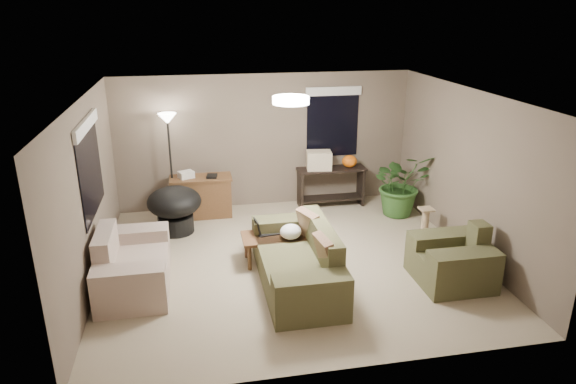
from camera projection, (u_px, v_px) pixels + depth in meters
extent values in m
plane|color=tan|center=(290.00, 262.00, 7.74)|extent=(5.50, 5.50, 0.00)
plane|color=white|center=(291.00, 96.00, 6.89)|extent=(5.50, 5.50, 0.00)
plane|color=#6C5C4F|center=(265.00, 141.00, 9.62)|extent=(5.50, 0.00, 5.50)
plane|color=#6C5C4F|center=(340.00, 265.00, 5.01)|extent=(5.50, 0.00, 5.50)
plane|color=#6C5C4F|center=(88.00, 196.00, 6.83)|extent=(0.00, 5.00, 5.00)
plane|color=#6C5C4F|center=(468.00, 172.00, 7.80)|extent=(0.00, 5.00, 5.00)
cube|color=#4A492C|center=(296.00, 269.00, 7.09)|extent=(0.95, 1.48, 0.42)
cube|color=brown|center=(322.00, 239.00, 7.00)|extent=(0.22, 1.48, 0.43)
cube|color=#4E4C2E|center=(311.00, 299.00, 6.20)|extent=(0.95, 0.36, 0.60)
cube|color=#454429|center=(284.00, 236.00, 7.90)|extent=(0.95, 0.36, 0.60)
cube|color=#8C7251|center=(326.00, 253.00, 6.57)|extent=(0.29, 0.48, 0.47)
cube|color=#8C7251|center=(310.00, 226.00, 7.40)|extent=(0.38, 0.50, 0.47)
cube|color=beige|center=(135.00, 272.00, 7.00)|extent=(0.90, 0.88, 0.42)
cube|color=beige|center=(105.00, 246.00, 6.80)|extent=(0.22, 0.88, 0.43)
cube|color=beige|center=(130.00, 290.00, 6.40)|extent=(0.90, 0.36, 0.60)
cube|color=#BEB2A2|center=(138.00, 247.00, 7.55)|extent=(0.90, 0.36, 0.60)
cube|color=#4A4A2C|center=(451.00, 268.00, 7.13)|extent=(0.95, 0.28, 0.42)
cube|color=brown|center=(479.00, 238.00, 7.05)|extent=(0.22, 0.28, 0.43)
cube|color=#4F4E2F|center=(463.00, 273.00, 6.80)|extent=(0.95, 0.36, 0.60)
cube|color=#4F4E2F|center=(441.00, 252.00, 7.39)|extent=(0.95, 0.36, 0.60)
cube|color=brown|center=(276.00, 237.00, 7.64)|extent=(1.00, 0.55, 0.04)
cylinder|color=brown|center=(250.00, 258.00, 7.45)|extent=(0.06, 0.06, 0.38)
cylinder|color=brown|center=(306.00, 253.00, 7.60)|extent=(0.06, 0.06, 0.38)
cylinder|color=brown|center=(246.00, 246.00, 7.82)|extent=(0.06, 0.06, 0.38)
cylinder|color=brown|center=(300.00, 241.00, 7.97)|extent=(0.06, 0.06, 0.38)
cube|color=black|center=(268.00, 233.00, 7.70)|extent=(0.36, 0.28, 0.02)
cube|color=black|center=(257.00, 226.00, 7.63)|extent=(0.09, 0.24, 0.22)
ellipsoid|color=white|center=(291.00, 232.00, 7.49)|extent=(0.38, 0.35, 0.22)
cube|color=brown|center=(202.00, 198.00, 9.33)|extent=(1.05, 0.45, 0.71)
cube|color=brown|center=(201.00, 178.00, 9.20)|extent=(1.10, 0.50, 0.04)
cube|color=silver|center=(186.00, 175.00, 9.13)|extent=(0.31, 0.28, 0.12)
cube|color=black|center=(212.00, 176.00, 9.17)|extent=(0.21, 0.25, 0.04)
cube|color=black|center=(331.00, 169.00, 9.70)|extent=(1.30, 0.40, 0.04)
cube|color=black|center=(300.00, 190.00, 9.72)|extent=(0.05, 0.38, 0.71)
cube|color=black|center=(361.00, 186.00, 9.94)|extent=(0.05, 0.38, 0.71)
cube|color=black|center=(331.00, 198.00, 9.90)|extent=(1.25, 0.36, 0.03)
ellipsoid|color=orange|center=(350.00, 161.00, 9.72)|extent=(0.30, 0.30, 0.23)
cube|color=beige|center=(319.00, 160.00, 9.59)|extent=(0.50, 0.40, 0.34)
cylinder|color=black|center=(176.00, 224.00, 8.72)|extent=(0.60, 0.60, 0.30)
ellipsoid|color=black|center=(174.00, 202.00, 8.59)|extent=(1.18, 1.18, 0.50)
cylinder|color=black|center=(175.00, 216.00, 9.40)|extent=(0.28, 0.28, 0.02)
cylinder|color=black|center=(171.00, 170.00, 9.09)|extent=(0.04, 0.04, 1.78)
cone|color=white|center=(167.00, 119.00, 8.78)|extent=(0.32, 0.32, 0.18)
cylinder|color=white|center=(291.00, 100.00, 6.91)|extent=(0.50, 0.50, 0.10)
imported|color=#2D5923|center=(400.00, 190.00, 9.37)|extent=(1.07, 1.19, 0.93)
cube|color=tan|center=(424.00, 235.00, 8.60)|extent=(0.32, 0.32, 0.03)
cylinder|color=tan|center=(425.00, 222.00, 8.52)|extent=(0.12, 0.12, 0.44)
cube|color=tan|center=(426.00, 209.00, 8.44)|extent=(0.22, 0.22, 0.03)
cube|color=black|center=(90.00, 168.00, 7.01)|extent=(0.01, 1.50, 1.30)
cube|color=white|center=(86.00, 125.00, 6.80)|extent=(0.05, 1.56, 0.16)
cube|color=black|center=(333.00, 123.00, 9.74)|extent=(1.00, 0.01, 1.30)
cube|color=white|center=(334.00, 91.00, 9.51)|extent=(1.06, 0.05, 0.16)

